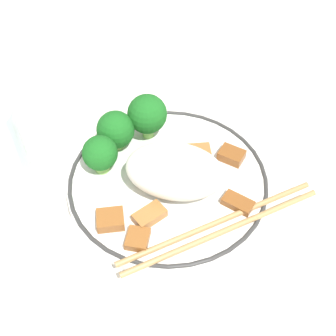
{
  "coord_description": "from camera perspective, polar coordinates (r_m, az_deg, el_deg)",
  "views": [
    {
      "loc": [
        -0.07,
        0.33,
        0.43
      ],
      "look_at": [
        0.0,
        0.0,
        0.04
      ],
      "focal_mm": 50.0,
      "sensor_mm": 36.0,
      "label": 1
    }
  ],
  "objects": [
    {
      "name": "broccoli_back_center",
      "position": [
        0.55,
        -6.4,
        4.63
      ],
      "size": [
        0.04,
        0.04,
        0.05
      ],
      "color": "#7FB756",
      "rests_on": "plate"
    },
    {
      "name": "meat_near_right",
      "position": [
        0.55,
        3.29,
        1.62
      ],
      "size": [
        0.04,
        0.04,
        0.01
      ],
      "color": "#9E6633",
      "rests_on": "plate"
    },
    {
      "name": "rice_mound",
      "position": [
        0.5,
        0.82,
        -0.38
      ],
      "size": [
        0.11,
        0.07,
        0.06
      ],
      "color": "white",
      "rests_on": "plate"
    },
    {
      "name": "plate",
      "position": [
        0.54,
        -0.0,
        -1.87
      ],
      "size": [
        0.23,
        0.23,
        0.02
      ],
      "color": "white",
      "rests_on": "ground_plane"
    },
    {
      "name": "meat_on_rice_edge",
      "position": [
        0.5,
        -2.28,
        -5.8
      ],
      "size": [
        0.04,
        0.04,
        0.01
      ],
      "color": "#9E6633",
      "rests_on": "plate"
    },
    {
      "name": "meat_near_back",
      "position": [
        0.5,
        -7.04,
        -6.26
      ],
      "size": [
        0.04,
        0.03,
        0.01
      ],
      "color": "brown",
      "rests_on": "plate"
    },
    {
      "name": "meat_near_left",
      "position": [
        0.48,
        -3.71,
        -8.62
      ],
      "size": [
        0.02,
        0.03,
        0.01
      ],
      "color": "brown",
      "rests_on": "plate"
    },
    {
      "name": "meat_mid_left",
      "position": [
        0.51,
        8.5,
        -4.22
      ],
      "size": [
        0.04,
        0.03,
        0.01
      ],
      "color": "brown",
      "rests_on": "plate"
    },
    {
      "name": "broccoli_back_right",
      "position": [
        0.53,
        -8.23,
        1.85
      ],
      "size": [
        0.04,
        0.04,
        0.05
      ],
      "color": "#7FB756",
      "rests_on": "plate"
    },
    {
      "name": "broccoli_back_left",
      "position": [
        0.56,
        -2.55,
        6.55
      ],
      "size": [
        0.05,
        0.05,
        0.06
      ],
      "color": "#7FB756",
      "rests_on": "plate"
    },
    {
      "name": "meat_mid_right",
      "position": [
        0.53,
        -2.25,
        -0.37
      ],
      "size": [
        0.03,
        0.03,
        0.01
      ],
      "color": "brown",
      "rests_on": "plate"
    },
    {
      "name": "chopsticks",
      "position": [
        0.49,
        6.43,
        -7.12
      ],
      "size": [
        0.2,
        0.15,
        0.01
      ],
      "color": "#AD8451",
      "rests_on": "plate"
    },
    {
      "name": "meat_near_front",
      "position": [
        0.55,
        7.75,
        1.56
      ],
      "size": [
        0.03,
        0.03,
        0.01
      ],
      "color": "brown",
      "rests_on": "plate"
    },
    {
      "name": "ground_plane",
      "position": [
        0.55,
        -0.0,
        -2.58
      ],
      "size": [
        3.0,
        3.0,
        0.0
      ],
      "primitive_type": "plane",
      "color": "silver"
    }
  ]
}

